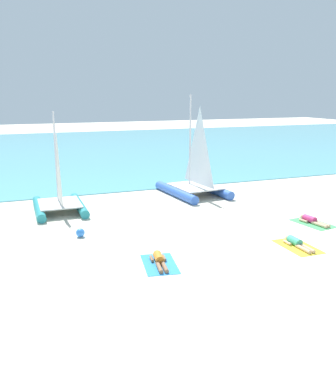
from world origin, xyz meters
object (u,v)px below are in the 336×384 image
Objects in this scene: towel_left at (160,264)px; sunbather_middle at (297,243)px; sunbather_right at (312,220)px; sailboat_blue at (194,181)px; towel_middle at (298,247)px; beach_ball at (80,233)px; towel_right at (313,223)px; sunbather_left at (159,260)px; sailboat_teal at (59,197)px.

sunbather_middle reaches higher than towel_left.
sailboat_blue is at bearing 103.18° from sunbather_right.
beach_ball is (-7.52, 4.09, 0.17)m from towel_middle.
towel_right is 1.21× the size of sunbather_right.
beach_ball is at bearing 152.58° from sunbather_middle.
sailboat_teal is at bearing 116.62° from sunbather_left.
sunbather_left reaches higher than towel_middle.
beach_ball is (-10.02, 1.90, 0.17)m from towel_right.
sailboat_blue is 3.60× the size of sunbather_middle.
sailboat_blue is 8.89m from beach_ball.
sailboat_blue is 15.79× the size of beach_ball.
towel_left is 1.22× the size of sunbather_middle.
sunbather_left is (2.36, -7.87, -0.59)m from sailboat_teal.
sunbather_right is (2.49, 2.26, 0.13)m from towel_middle.
sunbather_left is 1.00× the size of sunbather_middle.
sailboat_teal is 8.23m from sunbather_left.
sunbather_left is (-5.27, -8.73, -0.71)m from sailboat_blue.
towel_left is 4.32m from beach_ball.
beach_ball is at bearing -151.57° from sailboat_blue.
beach_ball is (0.30, -4.13, -0.54)m from sailboat_teal.
towel_middle is at bearing -94.60° from sailboat_blue.
sunbather_right is (-0.01, 0.07, 0.13)m from towel_right.
towel_right is 10.20m from beach_ball.
beach_ball reaches higher than towel_right.
beach_ball is at bearing 169.28° from towel_right.
sailboat_teal reaches higher than sunbather_middle.
sailboat_teal is 11.93m from sunbather_right.
beach_ball is (-2.05, 3.74, 0.05)m from sunbather_left.
sunbather_middle is at bearing -28.14° from beach_ball.
sailboat_teal is at bearing -179.39° from sailboat_blue.
sunbather_left is at bearing -174.84° from sunbather_right.
sailboat_blue is 1.16× the size of sailboat_teal.
sunbather_left is 4.39× the size of beach_ball.
towel_middle is at bearing -138.76° from towel_right.
towel_right is at bearing 41.09° from sunbather_middle.
towel_left is at bearing 178.43° from sunbather_middle.
sunbather_middle reaches higher than towel_right.
sailboat_teal is 11.31m from sunbather_middle.
sunbather_middle is (7.82, -8.15, -0.59)m from sailboat_teal.
sailboat_blue is 10.22m from sunbather_left.
sunbather_left is 0.82× the size of towel_right.
towel_left is at bearing -166.56° from towel_right.
towel_right is at bearing -29.29° from sailboat_teal.
towel_right is (2.69, -6.89, -0.83)m from sailboat_blue.
sunbather_right is at bearing 98.31° from towel_right.
sailboat_teal is at bearing 141.67° from sunbather_right.
sailboat_blue is 9.12m from towel_middle.
sailboat_teal is (-7.63, -0.86, -0.12)m from sailboat_blue.
towel_left is 1.21× the size of sunbather_right.
sailboat_blue reaches higher than towel_middle.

